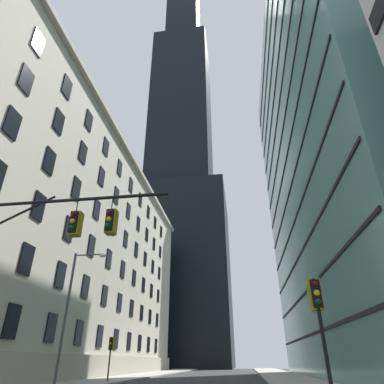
# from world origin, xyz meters

# --- Properties ---
(station_building) EXTENTS (16.67, 69.07, 29.72)m
(station_building) POSITION_xyz_m (-19.00, 28.53, 14.84)
(station_building) COLOR beige
(station_building) RESTS_ON ground
(dark_skyscraper) EXTENTS (28.80, 28.80, 228.33)m
(dark_skyscraper) POSITION_xyz_m (-12.97, 84.94, 68.38)
(dark_skyscraper) COLOR black
(dark_skyscraper) RESTS_ON ground
(glass_office_midrise) EXTENTS (16.22, 45.75, 51.78)m
(glass_office_midrise) POSITION_xyz_m (19.06, 29.02, 25.89)
(glass_office_midrise) COLOR slate
(glass_office_midrise) RESTS_ON ground
(traffic_signal_mast) EXTENTS (8.60, 0.63, 7.89)m
(traffic_signal_mast) POSITION_xyz_m (-3.62, 3.45, 5.79)
(traffic_signal_mast) COLOR black
(traffic_signal_mast) RESTS_ON sidewalk_left
(traffic_light_near_right) EXTENTS (0.40, 0.63, 4.02)m
(traffic_light_near_right) POSITION_xyz_m (6.76, 3.53, 3.38)
(traffic_light_near_right) COLOR black
(traffic_light_near_right) RESTS_ON sidewalk_right
(traffic_light_far_left) EXTENTS (0.40, 0.63, 3.35)m
(traffic_light_far_left) POSITION_xyz_m (-7.03, 21.36, 2.80)
(traffic_light_far_left) COLOR black
(traffic_light_far_left) RESTS_ON sidewalk_left
(street_lamppost) EXTENTS (2.57, 0.32, 8.78)m
(street_lamppost) POSITION_xyz_m (-7.65, 14.48, 5.32)
(street_lamppost) COLOR #47474C
(street_lamppost) RESTS_ON sidewalk_left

